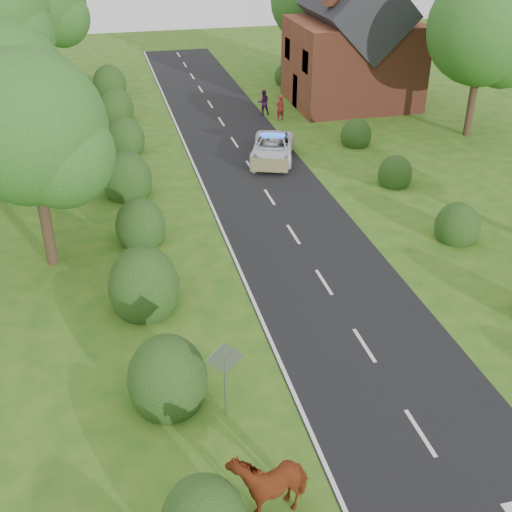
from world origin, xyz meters
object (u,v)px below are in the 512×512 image
object	(u,v)px
road_sign	(225,368)
pedestrian_red	(280,108)
police_van	(272,148)
pedestrian_purple	(263,102)
cow	(269,483)

from	to	relation	value
road_sign	pedestrian_red	distance (m)	26.95
road_sign	pedestrian_red	bearing A→B (deg)	71.03
police_van	pedestrian_purple	size ratio (longest dim) A/B	3.21
road_sign	pedestrian_red	xyz separation A→B (m)	(8.76, 25.48, -0.85)
cow	pedestrian_purple	distance (m)	31.15
police_van	pedestrian_red	bearing A→B (deg)	90.20
police_van	pedestrian_red	world-z (taller)	pedestrian_red
road_sign	pedestrian_purple	bearing A→B (deg)	73.41
cow	police_van	bearing A→B (deg)	146.65
pedestrian_red	pedestrian_purple	world-z (taller)	pedestrian_purple
police_van	pedestrian_red	size ratio (longest dim) A/B	3.26
road_sign	cow	distance (m)	3.41
pedestrian_purple	cow	bearing A→B (deg)	78.54
pedestrian_red	pedestrian_purple	distance (m)	1.62
police_van	road_sign	bearing A→B (deg)	-89.58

